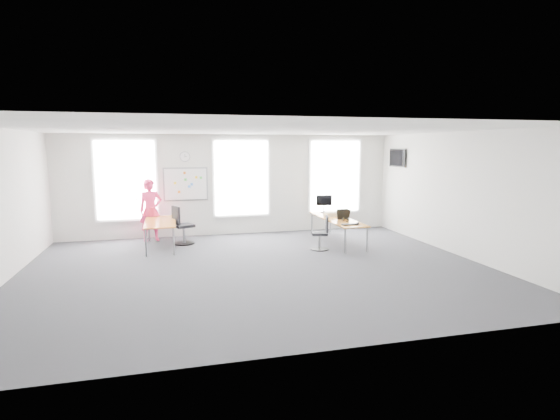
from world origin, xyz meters
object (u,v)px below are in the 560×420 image
object	(u,v)px
keyboard	(350,225)
chair_right	(322,235)
person	(151,210)
desk_right	(337,220)
chair_left	(182,228)
headphones	(345,219)
monitor	(324,202)
desk_left	(160,223)

from	to	relation	value
keyboard	chair_right	bearing A→B (deg)	156.21
chair_right	person	bearing A→B (deg)	-101.73
chair_right	person	world-z (taller)	person
desk_right	chair_left	world-z (taller)	chair_left
headphones	monitor	size ratio (longest dim) A/B	0.33
chair_right	headphones	size ratio (longest dim) A/B	5.07
desk_left	person	bearing A→B (deg)	105.55
chair_right	monitor	bearing A→B (deg)	173.86
person	monitor	world-z (taller)	person
desk_left	keyboard	xyz separation A→B (m)	(4.70, -1.52, 0.03)
desk_right	keyboard	xyz separation A→B (m)	(-0.07, -1.03, 0.05)
chair_right	keyboard	size ratio (longest dim) A/B	2.05
chair_right	headphones	distance (m)	0.96
chair_right	keyboard	bearing A→B (deg)	85.09
desk_left	headphones	bearing A→B (deg)	-10.26
desk_right	person	distance (m)	5.22
desk_right	desk_left	distance (m)	4.79
keyboard	headphones	distance (m)	0.66
keyboard	monitor	bearing A→B (deg)	84.02
headphones	chair_left	bearing A→B (deg)	160.20
chair_left	chair_right	bearing A→B (deg)	-136.10
headphones	monitor	distance (m)	1.56
desk_right	chair_left	distance (m)	4.28
headphones	chair_right	bearing A→B (deg)	-158.98
chair_left	headphones	distance (m)	4.45
chair_right	chair_left	distance (m)	3.80
desk_left	monitor	size ratio (longest dim) A/B	3.63
desk_right	monitor	xyz separation A→B (m)	(0.03, 1.14, 0.36)
desk_left	chair_left	distance (m)	0.64
chair_left	headphones	xyz separation A→B (m)	(4.29, -1.14, 0.25)
keyboard	monitor	xyz separation A→B (m)	(0.09, 2.17, 0.31)
chair_left	keyboard	world-z (taller)	chair_left
desk_right	chair_left	bearing A→B (deg)	169.79
chair_left	monitor	world-z (taller)	monitor
desk_right	keyboard	bearing A→B (deg)	-93.62
chair_left	keyboard	bearing A→B (deg)	-135.54
chair_right	chair_left	bearing A→B (deg)	-98.47
person	headphones	xyz separation A→B (m)	(5.10, -1.80, -0.17)
desk_left	chair_right	xyz separation A→B (m)	(4.03, -1.27, -0.26)
person	monitor	xyz separation A→B (m)	(5.05, -0.27, 0.11)
desk_left	chair_left	size ratio (longest dim) A/B	1.83
desk_right	chair_right	size ratio (longest dim) A/B	3.09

